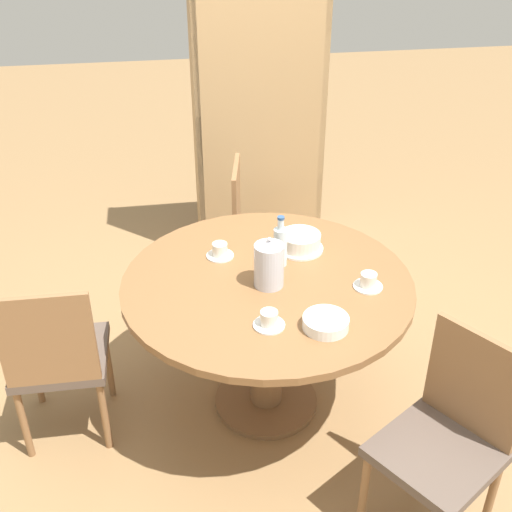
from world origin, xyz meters
TOP-DOWN VIEW (x-y plane):
  - ground_plane at (0.00, 0.00)m, footprint 14.00×14.00m
  - dining_table at (0.00, 0.00)m, footprint 1.33×1.33m
  - chair_a at (-0.97, -0.05)m, footprint 0.43×0.43m
  - chair_b at (0.57, -0.78)m, footprint 0.58×0.58m
  - chair_c at (0.12, 0.96)m, footprint 0.49×0.49m
  - bookshelf at (0.23, 1.59)m, footprint 0.84×0.28m
  - coffee_pot at (0.00, -0.04)m, footprint 0.13×0.13m
  - water_bottle at (0.08, 0.12)m, footprint 0.06×0.06m
  - cake_main at (0.21, 0.25)m, footprint 0.23×0.23m
  - cup_a at (0.43, -0.13)m, footprint 0.13×0.13m
  - cup_b at (-0.05, -0.34)m, footprint 0.13×0.13m
  - cup_c at (-0.19, 0.24)m, footprint 0.13×0.13m
  - plate_stack at (0.17, -0.38)m, footprint 0.19×0.19m

SIDE VIEW (x-z plane):
  - ground_plane at x=0.00m, z-range 0.00..0.00m
  - chair_a at x=-0.97m, z-range 0.03..0.93m
  - chair_b at x=0.57m, z-range 0.03..0.93m
  - chair_c at x=0.12m, z-range 0.03..0.93m
  - dining_table at x=0.00m, z-range 0.22..0.98m
  - plate_stack at x=0.17m, z-range 0.76..0.81m
  - cup_a at x=0.43m, z-range 0.75..0.82m
  - cup_b at x=-0.05m, z-range 0.75..0.82m
  - cup_c at x=-0.19m, z-range 0.75..0.82m
  - cake_main at x=0.21m, z-range 0.75..0.84m
  - water_bottle at x=0.08m, z-range 0.73..0.99m
  - coffee_pot at x=0.00m, z-range 0.74..0.99m
  - bookshelf at x=0.23m, z-range 0.00..1.96m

